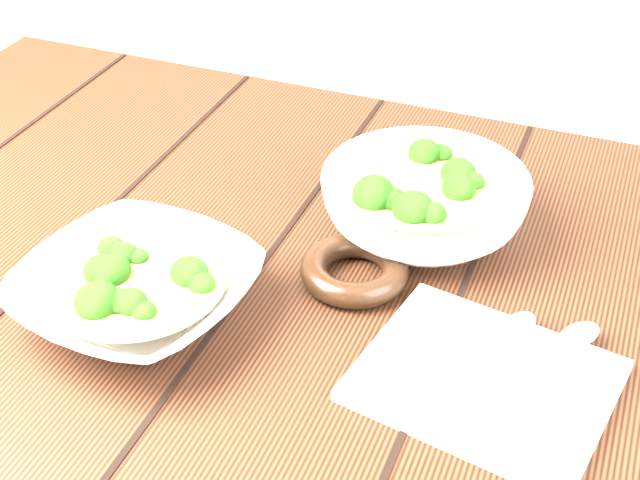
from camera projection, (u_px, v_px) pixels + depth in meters
table at (280, 361)px, 0.96m from camera, size 1.20×0.80×0.75m
soup_bowl_front at (137, 290)px, 0.83m from camera, size 0.24×0.24×0.06m
soup_bowl_back at (424, 202)px, 0.93m from camera, size 0.25×0.25×0.08m
trivet at (354, 270)px, 0.88m from camera, size 0.14×0.14×0.03m
napkin at (485, 380)px, 0.76m from camera, size 0.23×0.20×0.01m
spoon_left at (497, 345)px, 0.79m from camera, size 0.08×0.17×0.01m
spoon_right at (553, 350)px, 0.78m from camera, size 0.10×0.15×0.01m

